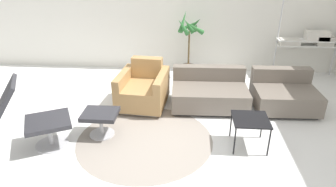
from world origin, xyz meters
name	(u,v)px	position (x,y,z in m)	size (l,w,h in m)	color
ground_plane	(164,135)	(0.00, 0.00, 0.00)	(12.00, 12.00, 0.00)	white
wall_back	(175,6)	(0.00, 2.86, 1.40)	(12.00, 0.09, 2.80)	silver
round_rug	(145,139)	(-0.26, -0.13, 0.00)	(1.93, 1.93, 0.01)	gray
lounge_chair	(14,109)	(-1.84, -0.52, 0.63)	(1.18, 0.94, 1.10)	#BCBCC1
ottoman	(101,118)	(-0.90, -0.05, 0.28)	(0.50, 0.42, 0.37)	#BCBCC1
armchair_red	(143,90)	(-0.44, 0.95, 0.28)	(0.86, 0.97, 0.76)	silver
couch_low	(209,93)	(0.69, 1.02, 0.23)	(1.29, 0.90, 0.62)	black
couch_second	(284,95)	(1.95, 1.03, 0.23)	(1.03, 0.89, 0.62)	black
side_table	(251,121)	(1.18, -0.17, 0.38)	(0.48, 0.48, 0.42)	black
potted_plant	(189,46)	(0.31, 2.42, 0.66)	(0.59, 0.60, 1.38)	#333338
shelf_unit	(311,40)	(2.82, 2.55, 0.81)	(1.28, 0.28, 1.81)	#BCBCC1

